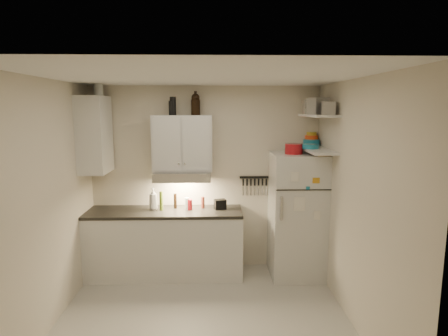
{
  "coord_description": "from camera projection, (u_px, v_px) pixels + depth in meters",
  "views": [
    {
      "loc": [
        0.12,
        -3.74,
        2.3
      ],
      "look_at": [
        0.25,
        0.9,
        1.55
      ],
      "focal_mm": 30.0,
      "sensor_mm": 36.0,
      "label": 1
    }
  ],
  "objects": [
    {
      "name": "shelf_hi",
      "position": [
        318.0,
        116.0,
        4.75
      ],
      "size": [
        0.3,
        0.95,
        0.03
      ],
      "primitive_type": "cube",
      "color": "silver",
      "rests_on": "right_wall"
    },
    {
      "name": "tin_a",
      "position": [
        318.0,
        106.0,
        4.68
      ],
      "size": [
        0.26,
        0.25,
        0.21
      ],
      "primitive_type": "cube",
      "rotation": [
        0.0,
        0.0,
        0.38
      ],
      "color": "#AAAAAD",
      "rests_on": "shelf_hi"
    },
    {
      "name": "oil_bottle",
      "position": [
        161.0,
        201.0,
        5.07
      ],
      "size": [
        0.06,
        0.06,
        0.26
      ],
      "primitive_type": "cylinder",
      "rotation": [
        0.0,
        0.0,
        0.19
      ],
      "color": "#4F681A",
      "rests_on": "countertop"
    },
    {
      "name": "side_cabinet",
      "position": [
        95.0,
        135.0,
        4.88
      ],
      "size": [
        0.33,
        0.55,
        1.0
      ],
      "primitive_type": "cube",
      "color": "silver",
      "rests_on": "left_wall"
    },
    {
      "name": "right_wall",
      "position": [
        357.0,
        205.0,
        3.89
      ],
      "size": [
        0.02,
        3.0,
        2.6
      ],
      "primitive_type": "cube",
      "color": "beige",
      "rests_on": "ground"
    },
    {
      "name": "bowl_orange",
      "position": [
        311.0,
        137.0,
        5.24
      ],
      "size": [
        0.18,
        0.18,
        0.05
      ],
      "primitive_type": "cylinder",
      "color": "#F34716",
      "rests_on": "bowl_teal"
    },
    {
      "name": "base_cabinet",
      "position": [
        165.0,
        244.0,
        5.15
      ],
      "size": [
        2.1,
        0.6,
        0.88
      ],
      "primitive_type": "cube",
      "color": "silver",
      "rests_on": "floor"
    },
    {
      "name": "floor",
      "position": [
        203.0,
        323.0,
        4.05
      ],
      "size": [
        3.2,
        3.0,
        0.02
      ],
      "primitive_type": "cube",
      "color": "#B4B0A6",
      "rests_on": "ground"
    },
    {
      "name": "shelf_lo",
      "position": [
        317.0,
        150.0,
        4.82
      ],
      "size": [
        0.3,
        0.95,
        0.03
      ],
      "primitive_type": "cube",
      "color": "silver",
      "rests_on": "right_wall"
    },
    {
      "name": "clear_bottle",
      "position": [
        187.0,
        204.0,
        5.09
      ],
      "size": [
        0.06,
        0.06,
        0.17
      ],
      "primitive_type": "cylinder",
      "rotation": [
        0.0,
        0.0,
        0.02
      ],
      "color": "silver",
      "rests_on": "countertop"
    },
    {
      "name": "left_wall",
      "position": [
        44.0,
        207.0,
        3.8
      ],
      "size": [
        0.02,
        3.0,
        2.6
      ],
      "primitive_type": "cube",
      "color": "beige",
      "rests_on": "ground"
    },
    {
      "name": "side_jar",
      "position": [
        98.0,
        90.0,
        4.84
      ],
      "size": [
        0.15,
        0.15,
        0.16
      ],
      "primitive_type": "cylinder",
      "rotation": [
        0.0,
        0.0,
        -0.36
      ],
      "color": "silver",
      "rests_on": "side_cabinet"
    },
    {
      "name": "bowl_yellow",
      "position": [
        312.0,
        134.0,
        5.23
      ],
      "size": [
        0.14,
        0.14,
        0.04
      ],
      "primitive_type": "cylinder",
      "color": "gold",
      "rests_on": "bowl_orange"
    },
    {
      "name": "countertop",
      "position": [
        165.0,
        212.0,
        5.08
      ],
      "size": [
        2.1,
        0.62,
        0.04
      ],
      "primitive_type": "cube",
      "color": "black",
      "rests_on": "base_cabinet"
    },
    {
      "name": "knife_strip",
      "position": [
        254.0,
        177.0,
        5.32
      ],
      "size": [
        0.42,
        0.02,
        0.03
      ],
      "primitive_type": "cube",
      "color": "black",
      "rests_on": "back_wall"
    },
    {
      "name": "plates",
      "position": [
        310.0,
        146.0,
        4.86
      ],
      "size": [
        0.25,
        0.25,
        0.06
      ],
      "primitive_type": "cylinder",
      "rotation": [
        0.0,
        0.0,
        -0.11
      ],
      "color": "teal",
      "rests_on": "shelf_lo"
    },
    {
      "name": "bowl_teal",
      "position": [
        311.0,
        143.0,
        5.17
      ],
      "size": [
        0.22,
        0.22,
        0.09
      ],
      "primitive_type": "cylinder",
      "color": "teal",
      "rests_on": "shelf_lo"
    },
    {
      "name": "back_wall",
      "position": [
        205.0,
        179.0,
        5.33
      ],
      "size": [
        3.2,
        0.02,
        2.6
      ],
      "primitive_type": "cube",
      "color": "beige",
      "rests_on": "ground"
    },
    {
      "name": "growler_b",
      "position": [
        196.0,
        104.0,
        5.01
      ],
      "size": [
        0.16,
        0.16,
        0.3
      ],
      "primitive_type": null,
      "rotation": [
        0.0,
        0.0,
        0.34
      ],
      "color": "black",
      "rests_on": "upper_cabinet"
    },
    {
      "name": "range_hood",
      "position": [
        183.0,
        175.0,
        5.07
      ],
      "size": [
        0.76,
        0.46,
        0.12
      ],
      "primitive_type": "cube",
      "color": "silver",
      "rests_on": "back_wall"
    },
    {
      "name": "red_jar",
      "position": [
        190.0,
        205.0,
        5.1
      ],
      "size": [
        0.09,
        0.09,
        0.15
      ],
      "primitive_type": "cylinder",
      "rotation": [
        0.0,
        0.0,
        -0.35
      ],
      "color": "maroon",
      "rests_on": "countertop"
    },
    {
      "name": "stock_pot",
      "position": [
        313.0,
        107.0,
        5.03
      ],
      "size": [
        0.34,
        0.34,
        0.2
      ],
      "primitive_type": "cylinder",
      "rotation": [
        0.0,
        0.0,
        0.27
      ],
      "color": "silver",
      "rests_on": "shelf_hi"
    },
    {
      "name": "pepper_mill",
      "position": [
        203.0,
        202.0,
        5.19
      ],
      "size": [
        0.05,
        0.05,
        0.16
      ],
      "primitive_type": "cylinder",
      "rotation": [
        0.0,
        0.0,
        -0.11
      ],
      "color": "maroon",
      "rests_on": "countertop"
    },
    {
      "name": "thermos_a",
      "position": [
        173.0,
        106.0,
        4.99
      ],
      "size": [
        0.11,
        0.11,
        0.24
      ],
      "primitive_type": "cylinder",
      "rotation": [
        0.0,
        0.0,
        0.34
      ],
      "color": "black",
      "rests_on": "upper_cabinet"
    },
    {
      "name": "vinegar_bottle",
      "position": [
        175.0,
        201.0,
        5.17
      ],
      "size": [
        0.05,
        0.05,
        0.21
      ],
      "primitive_type": "cylinder",
      "rotation": [
        0.0,
        0.0,
        0.05
      ],
      "color": "black",
      "rests_on": "countertop"
    },
    {
      "name": "spice_jar",
      "position": [
        300.0,
        150.0,
        4.9
      ],
      "size": [
        0.06,
        0.06,
        0.1
      ],
      "primitive_type": "cylinder",
      "rotation": [
        0.0,
        0.0,
        0.13
      ],
      "color": "silver",
      "rests_on": "fridge"
    },
    {
      "name": "thermos_b",
      "position": [
        171.0,
        108.0,
        4.98
      ],
      "size": [
        0.09,
        0.09,
        0.19
      ],
      "primitive_type": "cylinder",
      "rotation": [
        0.0,
        0.0,
        0.41
      ],
      "color": "black",
      "rests_on": "upper_cabinet"
    },
    {
      "name": "upper_cabinet",
      "position": [
        183.0,
        143.0,
        5.07
      ],
      "size": [
        0.8,
        0.33,
        0.75
      ],
      "primitive_type": "cube",
      "color": "silver",
      "rests_on": "back_wall"
    },
    {
      "name": "soap_bottle",
      "position": [
        153.0,
        198.0,
        5.1
      ],
      "size": [
        0.15,
        0.15,
        0.34
      ],
      "primitive_type": "imported",
      "rotation": [
        0.0,
        0.0,
        -0.13
      ],
      "color": "silver",
      "rests_on": "countertop"
    },
    {
      "name": "dutch_oven",
      "position": [
        294.0,
        149.0,
        4.9
      ],
      "size": [
        0.28,
        0.28,
        0.13
      ],
      "primitive_type": "cylinder",
      "rotation": [
        0.0,
        0.0,
        0.21
      ],
      "color": "maroon",
      "rests_on": "fridge"
    },
    {
      "name": "caddy",
      "position": [
        220.0,
        204.0,
        5.14
      ],
      "size": [
        0.18,
        0.15,
        0.13
      ],
      "primitive_type": "cube",
      "rotation": [
        0.0,
        0.0,
        0.26
      ],
      "color": "black",
      "rests_on": "countertop"
    },
    {
      "name": "book_stack",
      "position": [
        322.0,
        152.0,
        4.77
      ],
      "size": [
        0.19,
        0.23,
        0.07
      ],
      "primitive_type": "cube",
      "rotation": [
        0.0,
        0.0,
        0.07
      ],
      "color": "orange",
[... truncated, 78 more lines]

